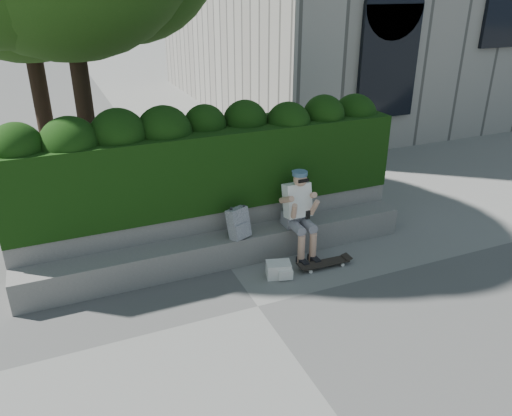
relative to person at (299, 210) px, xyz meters
name	(u,v)px	position (x,y,z in m)	size (l,w,h in m)	color
ground	(258,306)	(-1.14, -1.07, -0.75)	(80.00, 80.00, 0.00)	slate
bench_ledge	(225,249)	(-1.14, 0.18, -0.53)	(6.00, 0.45, 0.45)	gray
planter_wall	(215,228)	(-1.14, 0.66, -0.38)	(6.00, 0.50, 0.75)	gray
hedge	(208,165)	(-1.14, 0.88, 0.60)	(6.00, 1.00, 1.20)	black
person	(299,210)	(0.00, 0.00, 0.00)	(0.40, 0.76, 1.38)	gray
skateboard	(324,263)	(0.18, -0.54, -0.69)	(0.78, 0.22, 0.08)	black
backpack_plaid	(239,223)	(-0.96, 0.08, -0.07)	(0.31, 0.17, 0.46)	#ACADB1
backpack_ground	(278,270)	(-0.57, -0.50, -0.64)	(0.35, 0.25, 0.23)	silver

